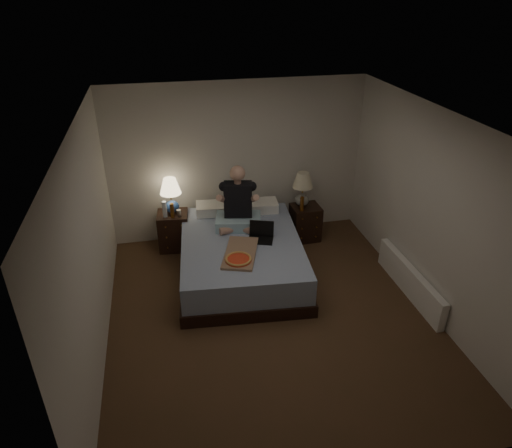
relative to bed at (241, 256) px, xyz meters
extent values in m
cube|color=brown|center=(0.19, -1.03, -0.28)|extent=(4.00, 4.50, 0.00)
cube|color=white|center=(0.19, -1.03, 2.22)|extent=(4.00, 4.50, 0.00)
cube|color=silver|center=(0.19, 1.22, 0.97)|extent=(4.00, 0.00, 2.50)
cube|color=silver|center=(0.19, -3.28, 0.97)|extent=(4.00, 0.00, 2.50)
cube|color=silver|center=(-1.81, -1.03, 0.97)|extent=(0.00, 4.50, 2.50)
cube|color=silver|center=(2.19, -1.03, 0.97)|extent=(0.00, 4.50, 2.50)
cube|color=#516CA3|center=(0.00, 0.00, 0.00)|extent=(1.84, 2.34, 0.55)
cube|color=black|center=(-0.90, 0.92, 0.03)|extent=(0.50, 0.46, 0.60)
cube|color=black|center=(1.20, 0.76, 0.01)|extent=(0.46, 0.42, 0.58)
cylinder|color=white|center=(-1.00, 0.84, 0.45)|extent=(0.07, 0.07, 0.25)
cylinder|color=#B6B6B1|center=(-0.80, 0.82, 0.38)|extent=(0.07, 0.07, 0.10)
cylinder|color=#62350E|center=(-0.89, 0.79, 0.44)|extent=(0.06, 0.06, 0.23)
cylinder|color=#5F330D|center=(1.09, 0.64, 0.42)|extent=(0.06, 0.06, 0.23)
cube|color=white|center=(2.12, -0.96, -0.08)|extent=(0.10, 1.60, 0.40)
camera|label=1|loc=(-0.96, -5.42, 3.50)|focal=32.00mm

